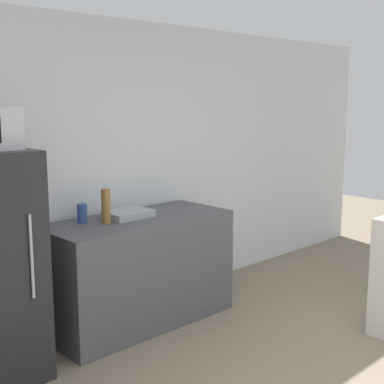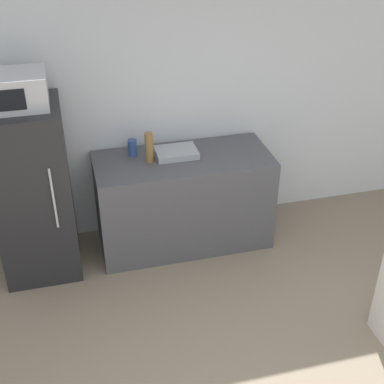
{
  "view_description": "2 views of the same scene",
  "coord_description": "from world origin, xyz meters",
  "px_view_note": "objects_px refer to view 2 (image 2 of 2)",
  "views": [
    {
      "loc": [
        -2.62,
        -1.08,
        1.91
      ],
      "look_at": [
        0.13,
        1.81,
        1.22
      ],
      "focal_mm": 50.0,
      "sensor_mm": 36.0,
      "label": 1
    },
    {
      "loc": [
        -0.9,
        -1.76,
        3.22
      ],
      "look_at": [
        -0.04,
        1.58,
        1.09
      ],
      "focal_mm": 50.0,
      "sensor_mm": 36.0,
      "label": 2
    }
  ],
  "objects_px": {
    "refrigerator": "(33,192)",
    "microwave": "(14,90)",
    "bottle_short": "(132,148)",
    "bottle_tall": "(149,147)"
  },
  "relations": [
    {
      "from": "refrigerator",
      "to": "bottle_short",
      "type": "height_order",
      "value": "refrigerator"
    },
    {
      "from": "microwave",
      "to": "bottle_short",
      "type": "distance_m",
      "value": 1.18
    },
    {
      "from": "refrigerator",
      "to": "bottle_tall",
      "type": "relative_size",
      "value": 5.65
    },
    {
      "from": "refrigerator",
      "to": "bottle_tall",
      "type": "distance_m",
      "value": 1.08
    },
    {
      "from": "refrigerator",
      "to": "bottle_short",
      "type": "distance_m",
      "value": 0.96
    },
    {
      "from": "microwave",
      "to": "bottle_short",
      "type": "relative_size",
      "value": 3.23
    },
    {
      "from": "refrigerator",
      "to": "bottle_tall",
      "type": "xyz_separation_m",
      "value": [
        1.04,
        0.06,
        0.27
      ]
    },
    {
      "from": "refrigerator",
      "to": "bottle_short",
      "type": "relative_size",
      "value": 10.25
    },
    {
      "from": "bottle_tall",
      "to": "refrigerator",
      "type": "bearing_deg",
      "value": -176.51
    },
    {
      "from": "refrigerator",
      "to": "microwave",
      "type": "xyz_separation_m",
      "value": [
        -0.0,
        -0.0,
        0.93
      ]
    }
  ]
}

